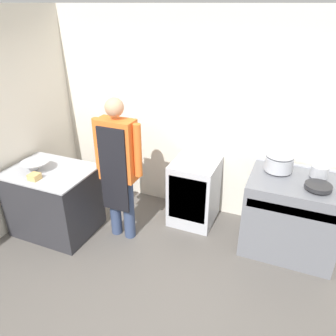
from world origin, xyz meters
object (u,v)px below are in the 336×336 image
at_px(plastic_tub, 34,177).
at_px(stock_pot, 279,162).
at_px(sauce_pot, 319,171).
at_px(stove, 291,215).
at_px(fridge_unit, 194,192).
at_px(person_cook, 118,164).
at_px(mixing_bowl, 36,166).
at_px(saute_pan, 318,186).

relative_size(plastic_tub, stock_pot, 0.37).
height_order(plastic_tub, sauce_pot, sauce_pot).
xyz_separation_m(stove, fridge_unit, (-1.23, 0.11, -0.03)).
distance_m(person_cook, sauce_pot, 2.28).
xyz_separation_m(mixing_bowl, plastic_tub, (0.15, -0.18, -0.02)).
bearing_deg(plastic_tub, mixing_bowl, 128.32).
relative_size(person_cook, plastic_tub, 15.38).
bearing_deg(sauce_pot, stove, -145.95).
height_order(stove, person_cook, person_cook).
bearing_deg(plastic_tub, sauce_pot, 21.12).
bearing_deg(plastic_tub, person_cook, 28.91).
distance_m(stove, mixing_bowl, 3.11).
height_order(stove, sauce_pot, sauce_pot).
distance_m(fridge_unit, person_cook, 1.15).
distance_m(fridge_unit, mixing_bowl, 2.03).
height_order(stove, fridge_unit, stove).
bearing_deg(person_cook, mixing_bowl, -164.07).
bearing_deg(sauce_pot, mixing_bowl, -162.77).
bearing_deg(sauce_pot, plastic_tub, -158.88).
bearing_deg(stove, stock_pot, 149.01).
bearing_deg(person_cook, stock_pot, 21.94).
height_order(person_cook, sauce_pot, person_cook).
height_order(fridge_unit, stock_pot, stock_pot).
distance_m(person_cook, saute_pan, 2.21).
height_order(stove, stock_pot, stock_pot).
bearing_deg(stove, fridge_unit, 174.73).
xyz_separation_m(fridge_unit, saute_pan, (1.44, -0.25, 0.53)).
relative_size(mixing_bowl, sauce_pot, 1.81).
relative_size(fridge_unit, sauce_pot, 4.71).
height_order(person_cook, mixing_bowl, person_cook).
relative_size(person_cook, mixing_bowl, 5.31).
bearing_deg(sauce_pot, saute_pan, -90.00).
relative_size(fridge_unit, stock_pot, 2.75).
height_order(fridge_unit, plastic_tub, plastic_tub).
height_order(fridge_unit, person_cook, person_cook).
xyz_separation_m(stove, plastic_tub, (-2.81, -1.03, 0.44)).
bearing_deg(mixing_bowl, stock_pot, 19.80).
bearing_deg(person_cook, stove, 15.87).
distance_m(plastic_tub, sauce_pot, 3.24).
bearing_deg(saute_pan, plastic_tub, -163.59).
bearing_deg(mixing_bowl, sauce_pot, 17.23).
bearing_deg(plastic_tub, fridge_unit, 35.82).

